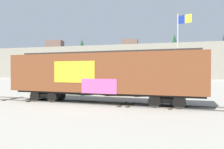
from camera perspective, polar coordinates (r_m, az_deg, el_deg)
ground_plane at (r=17.60m, az=-2.10°, el=-7.71°), size 260.00×260.00×0.00m
track at (r=17.56m, az=-1.86°, el=-7.60°), size 60.01×4.55×0.08m
freight_car at (r=17.45m, az=-2.60°, el=0.21°), size 15.88×3.56×4.25m
flagpole at (r=26.27m, az=17.65°, el=8.33°), size 1.54×0.73×9.27m
hillside at (r=90.97m, az=12.22°, el=2.99°), size 140.44×36.59×16.74m
parked_car_green at (r=25.17m, az=-9.93°, el=-3.09°), size 4.79×2.52×1.80m
parked_car_tan at (r=23.27m, az=2.78°, el=-3.45°), size 4.48×2.08×1.78m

